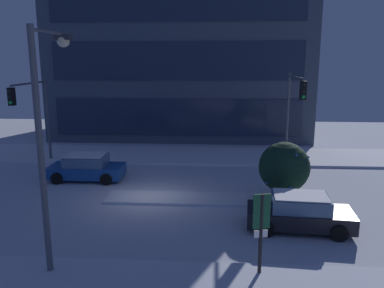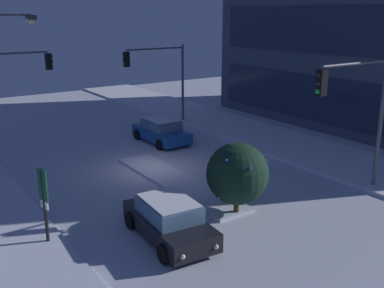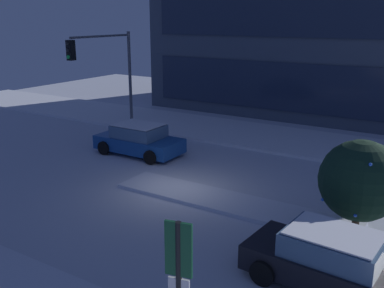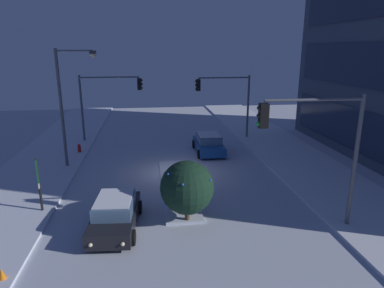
# 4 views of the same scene
# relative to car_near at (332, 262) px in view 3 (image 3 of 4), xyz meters

# --- Properties ---
(ground) EXTENTS (52.00, 52.00, 0.00)m
(ground) POSITION_rel_car_near_xyz_m (-6.79, 3.23, -0.71)
(ground) COLOR silver
(curb_strip_far) EXTENTS (52.00, 5.20, 0.14)m
(curb_strip_far) POSITION_rel_car_near_xyz_m (-6.79, 12.24, -0.64)
(curb_strip_far) COLOR silver
(curb_strip_far) RESTS_ON ground
(median_strip) EXTENTS (9.00, 1.80, 0.14)m
(median_strip) POSITION_rel_car_near_xyz_m (-4.40, 3.15, -0.64)
(median_strip) COLOR silver
(median_strip) RESTS_ON ground
(car_near) EXTENTS (4.45, 2.31, 1.49)m
(car_near) POSITION_rel_car_near_xyz_m (0.00, 0.00, 0.00)
(car_near) COLOR black
(car_near) RESTS_ON ground
(car_far) EXTENTS (4.36, 2.14, 1.49)m
(car_far) POSITION_rel_car_near_xyz_m (-10.97, 6.21, 0.00)
(car_far) COLOR #19478C
(car_far) RESTS_ON ground
(traffic_light_corner_far_left) EXTENTS (0.32, 4.86, 5.64)m
(traffic_light_corner_far_left) POSITION_rel_car_near_xyz_m (-14.92, 8.44, 3.28)
(traffic_light_corner_far_left) COLOR #565960
(traffic_light_corner_far_left) RESTS_ON ground
(parking_info_sign) EXTENTS (0.55, 0.17, 2.80)m
(parking_info_sign) POSITION_rel_car_near_xyz_m (-2.01, -3.74, 1.07)
(parking_info_sign) COLOR black
(parking_info_sign) RESTS_ON ground
(decorated_tree_median) EXTENTS (2.47, 2.47, 2.99)m
(decorated_tree_median) POSITION_rel_car_near_xyz_m (-0.14, 3.25, 1.04)
(decorated_tree_median) COLOR #473323
(decorated_tree_median) RESTS_ON ground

